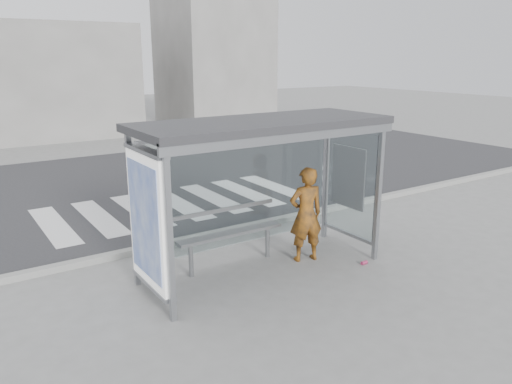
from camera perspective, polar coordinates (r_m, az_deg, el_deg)
ground at (r=8.77m, az=0.78°, el=-8.97°), size 80.00×80.00×0.00m
road at (r=14.77m, az=-14.69°, el=0.69°), size 30.00×10.00×0.01m
curb at (r=10.29m, az=-5.36°, el=-4.90°), size 30.00×0.18×0.12m
crosswalk at (r=12.70m, az=-8.83°, el=-1.36°), size 6.55×3.00×0.00m
bus_shelter at (r=8.01m, az=-1.62°, el=3.62°), size 4.25×1.65×2.62m
building_center at (r=25.03m, az=-23.59°, el=11.54°), size 8.00×5.00×5.00m
building_right at (r=28.06m, az=-4.89°, el=15.05°), size 5.00×5.00×7.00m
person at (r=8.96m, az=5.72°, el=-2.57°), size 0.71×0.56×1.73m
bench at (r=8.75m, az=-2.99°, el=-4.74°), size 2.01×0.33×1.04m
soda_can at (r=9.20m, az=12.27°, el=-7.90°), size 0.12×0.07×0.07m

